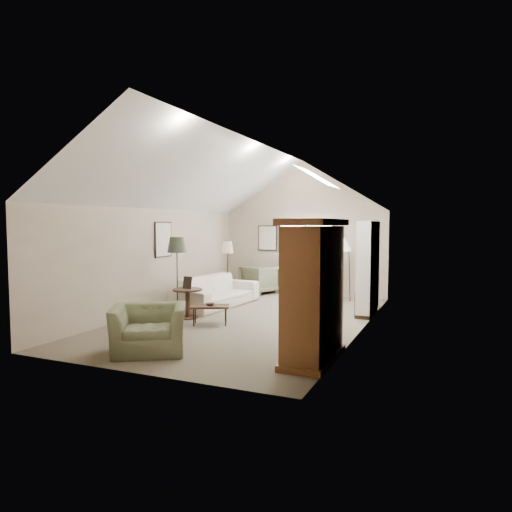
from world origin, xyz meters
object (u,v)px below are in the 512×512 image
at_px(armchair_near, 149,329).
at_px(side_table, 188,303).
at_px(armchair_far, 260,279).
at_px(sofa, 217,291).
at_px(coffee_table, 210,315).
at_px(side_chair, 321,277).
at_px(armoire, 314,291).

relative_size(armchair_near, side_table, 1.78).
xyz_separation_m(armchair_far, side_table, (-0.04, -4.11, -0.09)).
distance_m(sofa, armchair_far, 2.51).
relative_size(sofa, side_table, 3.99).
height_order(armchair_far, side_table, armchair_far).
height_order(armchair_near, side_table, armchair_near).
bearing_deg(side_table, coffee_table, -25.81).
bearing_deg(armchair_near, armchair_far, 65.63).
xyz_separation_m(armchair_far, coffee_table, (0.75, -4.49, -0.22)).
bearing_deg(coffee_table, sofa, 114.22).
bearing_deg(armchair_near, side_chair, 49.25).
xyz_separation_m(armoire, armchair_near, (-2.65, -0.61, -0.71)).
bearing_deg(armoire, coffee_table, 149.47).
distance_m(armoire, coffee_table, 3.29).
distance_m(armoire, armchair_near, 2.81).
height_order(armoire, armchair_far, armoire).
distance_m(armoire, armchair_far, 7.05).
xyz_separation_m(sofa, armchair_near, (0.97, -4.20, -0.00)).
xyz_separation_m(armoire, coffee_table, (-2.73, 1.61, -0.89)).
distance_m(sofa, coffee_table, 2.18).
relative_size(armchair_far, side_table, 1.40).
bearing_deg(armchair_far, side_table, 112.33).
xyz_separation_m(sofa, armchair_far, (0.14, 2.51, 0.04)).
height_order(coffee_table, side_table, side_table).
xyz_separation_m(armchair_near, coffee_table, (-0.07, 2.22, -0.18)).
bearing_deg(coffee_table, armoire, -30.53).
height_order(armoire, coffee_table, armoire).
bearing_deg(coffee_table, armchair_near, -88.08).
bearing_deg(sofa, side_chair, -34.42).
distance_m(armchair_near, coffee_table, 2.23).
bearing_deg(armoire, sofa, 135.23).
relative_size(armchair_far, coffee_table, 1.17).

